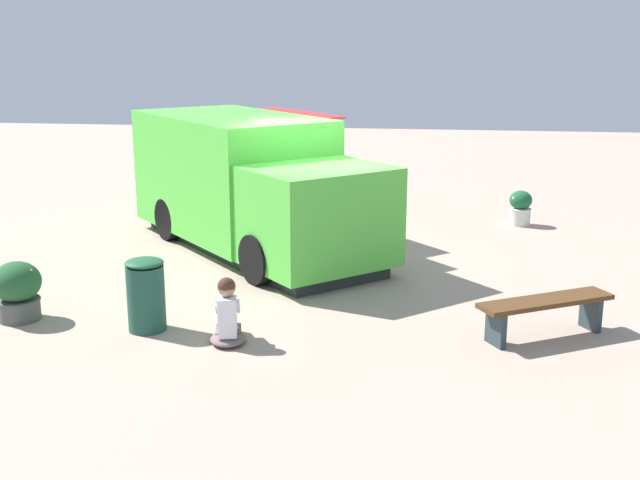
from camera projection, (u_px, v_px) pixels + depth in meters
ground_plane at (320, 263)px, 12.93m from camera, size 40.00×40.00×0.00m
food_truck at (250, 187)px, 13.64m from camera, size 5.56×5.31×2.28m
person_customer at (228, 317)px, 9.51m from camera, size 0.77×0.54×0.83m
planter_flowering_near at (520, 207)px, 15.50m from camera, size 0.44×0.44×0.69m
planter_flowering_far at (18, 290)px, 10.26m from camera, size 0.63×0.63×0.79m
plaza_bench at (545, 308)px, 9.66m from camera, size 1.24×1.75×0.50m
trash_bin at (146, 294)px, 9.88m from camera, size 0.49×0.49×0.94m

